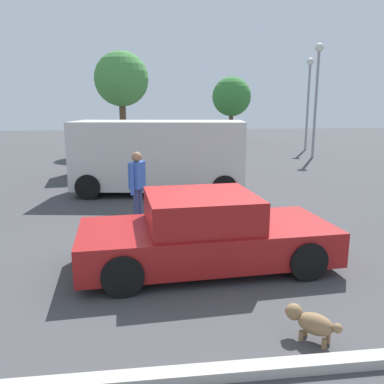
% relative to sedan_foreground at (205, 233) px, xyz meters
% --- Properties ---
extents(ground_plane, '(80.00, 80.00, 0.00)m').
position_rel_sedan_foreground_xyz_m(ground_plane, '(-0.04, 0.25, -0.60)').
color(ground_plane, '#424244').
extents(sedan_foreground, '(4.46, 2.19, 1.30)m').
position_rel_sedan_foreground_xyz_m(sedan_foreground, '(0.00, 0.00, 0.00)').
color(sedan_foreground, maroon).
rests_on(sedan_foreground, ground_plane).
extents(dog, '(0.54, 0.53, 0.40)m').
position_rel_sedan_foreground_xyz_m(dog, '(0.91, -2.42, -0.35)').
color(dog, olive).
rests_on(dog, ground_plane).
extents(van_white, '(5.54, 2.94, 2.30)m').
position_rel_sedan_foreground_xyz_m(van_white, '(-0.50, 6.12, 0.64)').
color(van_white, silver).
rests_on(van_white, ground_plane).
extents(suv_dark, '(5.10, 2.55, 2.01)m').
position_rel_sedan_foreground_xyz_m(suv_dark, '(-1.30, 9.95, 0.51)').
color(suv_dark, gray).
rests_on(suv_dark, ground_plane).
extents(pedestrian, '(0.40, 0.51, 1.73)m').
position_rel_sedan_foreground_xyz_m(pedestrian, '(-1.18, 2.68, 0.44)').
color(pedestrian, navy).
rests_on(pedestrian, ground_plane).
extents(parking_curb, '(7.24, 0.20, 0.12)m').
position_rel_sedan_foreground_xyz_m(parking_curb, '(-0.04, -2.96, -0.54)').
color(parking_curb, '#B7B2A8').
rests_on(parking_curb, ground_plane).
extents(light_post_near, '(0.44, 0.44, 5.88)m').
position_rel_sedan_foreground_xyz_m(light_post_near, '(8.11, 13.93, 3.44)').
color(light_post_near, gray).
rests_on(light_post_near, ground_plane).
extents(light_post_mid, '(0.44, 0.44, 5.57)m').
position_rel_sedan_foreground_xyz_m(light_post_mid, '(9.20, 17.49, 3.26)').
color(light_post_mid, gray).
rests_on(light_post_mid, ground_plane).
extents(tree_back_left, '(3.12, 3.12, 5.82)m').
position_rel_sedan_foreground_xyz_m(tree_back_left, '(-2.10, 17.49, 3.62)').
color(tree_back_left, brown).
rests_on(tree_back_left, ground_plane).
extents(tree_back_center, '(2.88, 2.88, 4.84)m').
position_rel_sedan_foreground_xyz_m(tree_back_center, '(5.69, 23.30, 2.78)').
color(tree_back_center, brown).
rests_on(tree_back_center, ground_plane).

